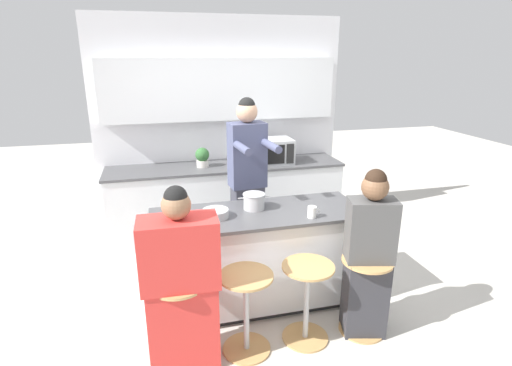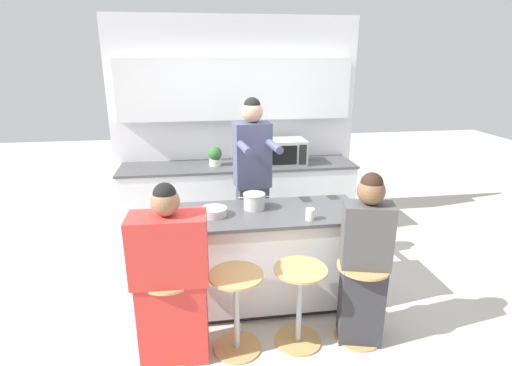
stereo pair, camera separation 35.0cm
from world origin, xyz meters
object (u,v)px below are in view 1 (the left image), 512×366
at_px(bar_stool_leftmost, 180,315).
at_px(bar_stool_rightmost, 365,289).
at_px(cooking_pot, 254,201).
at_px(bar_stool_center_right, 307,296).
at_px(potted_plant, 202,157).
at_px(person_seated_near, 368,260).
at_px(microwave, 271,151).
at_px(person_wrapped_blanket, 181,286).
at_px(fruit_bowl, 215,213).
at_px(coffee_cup_near, 312,212).
at_px(kitchen_island, 258,258).
at_px(banana_bunch, 169,216).
at_px(person_cooking, 248,189).
at_px(bar_stool_center_left, 246,307).

xyz_separation_m(bar_stool_leftmost, bar_stool_rightmost, (1.50, -0.03, 0.00)).
bearing_deg(cooking_pot, bar_stool_center_right, -69.14).
bearing_deg(potted_plant, bar_stool_leftmost, -101.91).
bearing_deg(person_seated_near, microwave, 108.91).
relative_size(person_wrapped_blanket, fruit_bowl, 6.28).
height_order(person_wrapped_blanket, coffee_cup_near, person_wrapped_blanket).
relative_size(kitchen_island, fruit_bowl, 8.33).
distance_m(kitchen_island, cooking_pot, 0.53).
relative_size(cooking_pot, microwave, 0.56).
distance_m(person_seated_near, banana_bunch, 1.69).
height_order(person_cooking, person_wrapped_blanket, person_cooking).
bearing_deg(bar_stool_leftmost, bar_stool_center_left, -2.55).
bearing_deg(person_seated_near, bar_stool_rightmost, -150.32).
xyz_separation_m(cooking_pot, fruit_bowl, (-0.37, -0.11, -0.04)).
xyz_separation_m(person_seated_near, cooking_pot, (-0.76, 0.71, 0.32)).
xyz_separation_m(bar_stool_center_right, potted_plant, (-0.54, 2.18, 0.65)).
relative_size(bar_stool_center_right, bar_stool_rightmost, 1.00).
bearing_deg(cooking_pot, potted_plant, 100.62).
bearing_deg(person_wrapped_blanket, microwave, 61.00).
bearing_deg(bar_stool_center_right, bar_stool_rightmost, -2.79).
bearing_deg(fruit_bowl, person_wrapped_blanket, -120.05).
xyz_separation_m(bar_stool_center_left, fruit_bowl, (-0.13, 0.59, 0.55)).
xyz_separation_m(bar_stool_rightmost, potted_plant, (-1.04, 2.20, 0.65)).
bearing_deg(bar_stool_center_left, person_cooking, 76.21).
bearing_deg(bar_stool_center_right, bar_stool_center_left, -178.53).
relative_size(person_wrapped_blanket, potted_plant, 5.93).
xyz_separation_m(person_cooking, banana_bunch, (-0.80, -0.48, -0.02)).
height_order(kitchen_island, banana_bunch, banana_bunch).
xyz_separation_m(person_cooking, coffee_cup_near, (0.38, -0.77, 0.01)).
bearing_deg(bar_stool_leftmost, potted_plant, 78.09).
height_order(microwave, potted_plant, microwave).
bearing_deg(bar_stool_center_left, microwave, 69.07).
relative_size(bar_stool_rightmost, person_cooking, 0.36).
bearing_deg(kitchen_island, person_wrapped_blanket, -139.47).
xyz_separation_m(bar_stool_leftmost, bar_stool_center_left, (0.50, -0.02, 0.00)).
xyz_separation_m(bar_stool_rightmost, banana_bunch, (-1.52, 0.69, 0.53)).
bearing_deg(person_wrapped_blanket, bar_stool_center_left, 3.29).
xyz_separation_m(bar_stool_center_left, banana_bunch, (-0.52, 0.68, 0.53)).
xyz_separation_m(bar_stool_center_right, microwave, (0.32, 2.14, 0.68)).
distance_m(bar_stool_rightmost, coffee_cup_near, 0.76).
xyz_separation_m(person_cooking, potted_plant, (-0.33, 1.03, 0.10)).
xyz_separation_m(person_seated_near, coffee_cup_near, (-0.33, 0.40, 0.29)).
distance_m(bar_stool_rightmost, fruit_bowl, 1.39).
relative_size(person_seated_near, banana_bunch, 10.90).
xyz_separation_m(kitchen_island, banana_bunch, (-0.77, 0.07, 0.47)).
distance_m(bar_stool_leftmost, person_wrapped_blanket, 0.27).
height_order(person_seated_near, fruit_bowl, person_seated_near).
relative_size(person_cooking, cooking_pot, 6.38).
relative_size(person_wrapped_blanket, microwave, 2.73).
relative_size(bar_stool_center_left, person_cooking, 0.36).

